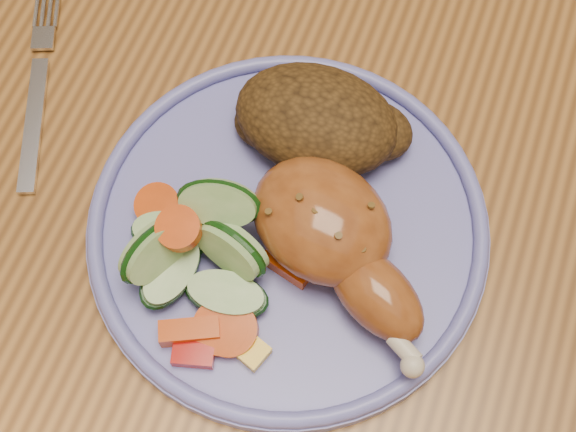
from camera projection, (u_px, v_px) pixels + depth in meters
The scene contains 8 objects.
ground at pixel (362, 368), 1.24m from camera, with size 4.00×4.00×0.00m, color brown.
dining_table at pixel (433, 175), 0.63m from camera, with size 0.90×1.40×0.75m.
plate at pixel (288, 229), 0.51m from camera, with size 0.25×0.25×0.01m, color #6768BA.
plate_rim at pixel (288, 222), 0.50m from camera, with size 0.25×0.25×0.01m, color #6768BA.
chicken_leg at pixel (335, 238), 0.48m from camera, with size 0.14×0.12×0.05m.
rice_pilaf at pixel (320, 121), 0.51m from camera, with size 0.12×0.08×0.05m.
vegetable_pile at pixel (198, 261), 0.48m from camera, with size 0.12×0.12×0.06m.
fork at pixel (37, 92), 0.56m from camera, with size 0.07×0.15×0.00m.
Camera 1 is at (-0.01, -0.30, 1.23)m, focal length 50.00 mm.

